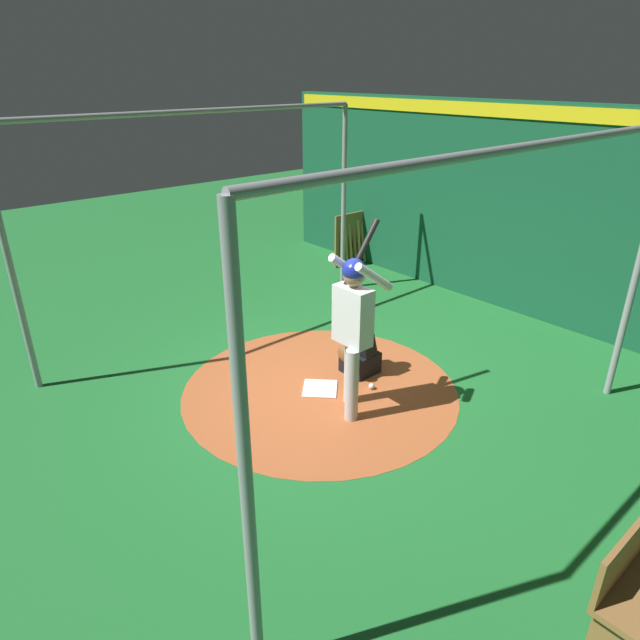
{
  "coord_description": "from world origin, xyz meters",
  "views": [
    {
      "loc": [
        3.88,
        4.45,
        3.63
      ],
      "look_at": [
        0.0,
        0.0,
        0.95
      ],
      "focal_mm": 30.95,
      "sensor_mm": 36.0,
      "label": 1
    }
  ],
  "objects_px": {
    "home_plate": "(320,388)",
    "bat_rack": "(357,239)",
    "baseball_0": "(372,386)",
    "batter": "(353,321)",
    "catcher": "(358,348)"
  },
  "relations": [
    {
      "from": "home_plate",
      "to": "bat_rack",
      "type": "height_order",
      "value": "bat_rack"
    },
    {
      "from": "baseball_0",
      "to": "bat_rack",
      "type": "bearing_deg",
      "value": -132.47
    },
    {
      "from": "catcher",
      "to": "batter",
      "type": "bearing_deg",
      "value": 40.1
    },
    {
      "from": "baseball_0",
      "to": "batter",
      "type": "bearing_deg",
      "value": 16.47
    },
    {
      "from": "batter",
      "to": "baseball_0",
      "type": "height_order",
      "value": "batter"
    },
    {
      "from": "home_plate",
      "to": "catcher",
      "type": "bearing_deg",
      "value": 178.73
    },
    {
      "from": "catcher",
      "to": "baseball_0",
      "type": "xyz_separation_m",
      "value": [
        0.16,
        0.41,
        -0.32
      ]
    },
    {
      "from": "home_plate",
      "to": "batter",
      "type": "xyz_separation_m",
      "value": [
        0.02,
        0.57,
        1.13
      ]
    },
    {
      "from": "batter",
      "to": "bat_rack",
      "type": "xyz_separation_m",
      "value": [
        -3.88,
        -3.84,
        -0.65
      ]
    },
    {
      "from": "bat_rack",
      "to": "baseball_0",
      "type": "xyz_separation_m",
      "value": [
        3.38,
        3.69,
        -0.45
      ]
    },
    {
      "from": "home_plate",
      "to": "baseball_0",
      "type": "relative_size",
      "value": 5.68
    },
    {
      "from": "bat_rack",
      "to": "baseball_0",
      "type": "relative_size",
      "value": 15.95
    },
    {
      "from": "home_plate",
      "to": "bat_rack",
      "type": "xyz_separation_m",
      "value": [
        -3.87,
        -3.27,
        0.48
      ]
    },
    {
      "from": "baseball_0",
      "to": "catcher",
      "type": "bearing_deg",
      "value": -111.32
    },
    {
      "from": "home_plate",
      "to": "bat_rack",
      "type": "bearing_deg",
      "value": -139.75
    }
  ]
}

